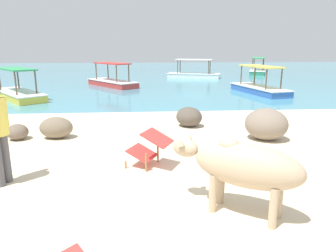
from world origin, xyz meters
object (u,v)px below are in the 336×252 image
at_px(boat_blue, 259,87).
at_px(boat_yellow, 18,92).
at_px(deck_chair_far, 150,146).
at_px(boat_green, 258,70).
at_px(boat_red, 112,81).
at_px(cow, 243,166).
at_px(boat_white, 194,74).

bearing_deg(boat_blue, boat_yellow, 81.88).
distance_m(deck_chair_far, boat_green, 21.80).
distance_m(deck_chair_far, boat_blue, 10.65).
height_order(boat_red, boat_yellow, same).
bearing_deg(boat_blue, boat_red, 52.87).
bearing_deg(boat_red, cow, 155.14).
relative_size(deck_chair_far, boat_white, 0.24).
xyz_separation_m(deck_chair_far, boat_red, (-1.84, 12.47, -0.13)).
bearing_deg(boat_red, deck_chair_far, 151.61).
height_order(deck_chair_far, boat_yellow, boat_yellow).
xyz_separation_m(deck_chair_far, boat_yellow, (-5.41, 8.31, -0.13)).
bearing_deg(boat_yellow, boat_green, -89.60).
bearing_deg(boat_green, deck_chair_far, -2.72).
height_order(cow, deck_chair_far, cow).
xyz_separation_m(cow, boat_green, (7.97, 21.58, -0.42)).
distance_m(cow, boat_red, 14.58).
relative_size(boat_red, boat_white, 0.94).
xyz_separation_m(boat_white, boat_blue, (1.95, -7.66, 0.00)).
distance_m(boat_white, boat_blue, 7.91).
height_order(boat_white, boat_green, same).
bearing_deg(cow, boat_white, -61.95).
bearing_deg(boat_white, boat_green, 46.61).
relative_size(boat_red, boat_blue, 0.95).
relative_size(boat_green, boat_yellow, 1.06).
bearing_deg(deck_chair_far, boat_white, -75.33).
bearing_deg(deck_chair_far, boat_yellow, -30.70).
xyz_separation_m(boat_white, boat_green, (5.69, 2.95, 0.00)).
bearing_deg(boat_yellow, boat_blue, -123.30).
bearing_deg(deck_chair_far, boat_blue, -94.26).
bearing_deg(boat_white, cow, -77.75).
bearing_deg(boat_blue, deck_chair_far, 136.81).
relative_size(cow, deck_chair_far, 1.83).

